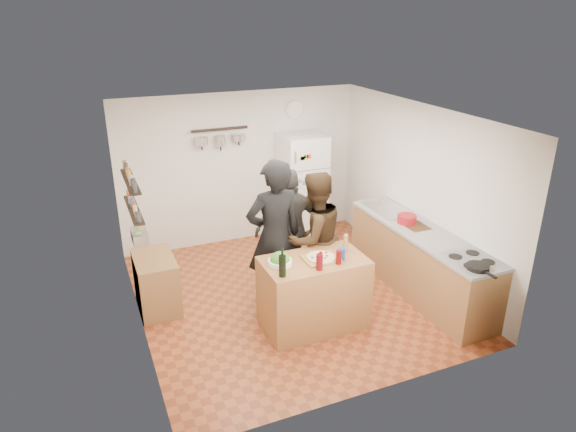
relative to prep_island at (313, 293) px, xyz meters
name	(u,v)px	position (x,y,z in m)	size (l,w,h in m)	color
room_shell	(280,202)	(0.02, 1.15, 0.79)	(4.20, 4.20, 4.20)	brown
prep_island	(313,293)	(0.00, 0.00, 0.00)	(1.25, 0.72, 0.91)	olive
pizza_board	(321,259)	(0.08, -0.02, 0.47)	(0.42, 0.34, 0.02)	olive
pizza	(321,257)	(0.08, -0.02, 0.48)	(0.34, 0.34, 0.02)	beige
salad_bowl	(280,262)	(-0.42, 0.05, 0.48)	(0.29, 0.29, 0.06)	white
wine_bottle	(282,266)	(-0.50, -0.22, 0.58)	(0.08, 0.08, 0.25)	black
wine_glass_near	(319,262)	(-0.05, -0.24, 0.55)	(0.08, 0.08, 0.19)	#54070D
wine_glass_far	(339,257)	(0.22, -0.20, 0.54)	(0.07, 0.07, 0.16)	#530707
pepper_mill	(346,245)	(0.45, 0.05, 0.55)	(0.06, 0.06, 0.19)	olive
salt_canister	(341,254)	(0.30, -0.12, 0.53)	(0.09, 0.09, 0.14)	navy
person_left	(274,237)	(-0.28, 0.58, 0.56)	(0.74, 0.49, 2.04)	black
person_center	(314,238)	(0.27, 0.57, 0.45)	(0.88, 0.68, 1.80)	black
person_back	(291,229)	(0.15, 1.05, 0.41)	(1.01, 0.42, 1.73)	#33312D
counter_run	(419,261)	(1.72, 0.21, -0.01)	(0.63, 2.63, 0.90)	#9E7042
stove_top	(471,260)	(1.72, -0.74, 0.46)	(0.60, 0.62, 0.02)	white
skillet	(478,267)	(1.62, -0.95, 0.49)	(0.26, 0.26, 0.05)	black
sink	(388,209)	(1.72, 1.06, 0.46)	(0.50, 0.80, 0.03)	silver
cutting_board	(415,226)	(1.72, 0.37, 0.46)	(0.30, 0.40, 0.02)	brown
red_bowl	(407,219)	(1.67, 0.51, 0.52)	(0.27, 0.27, 0.11)	maroon
fridge	(302,187)	(0.97, 2.51, 0.45)	(0.70, 0.68, 1.80)	white
wall_clock	(294,110)	(0.97, 2.84, 1.69)	(0.30, 0.30, 0.03)	silver
spice_shelf_lower	(134,210)	(-1.91, 0.96, 1.04)	(0.12, 1.00, 0.03)	black
spice_shelf_upper	(130,181)	(-1.91, 0.96, 1.40)	(0.12, 1.00, 0.03)	black
produce_basket	(140,236)	(-1.88, 0.96, 0.69)	(0.18, 0.35, 0.14)	silver
side_table	(156,283)	(-1.72, 1.16, -0.09)	(0.50, 0.80, 0.73)	olive
pot_rack	(220,129)	(-0.33, 2.76, 1.49)	(0.90, 0.04, 0.04)	black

